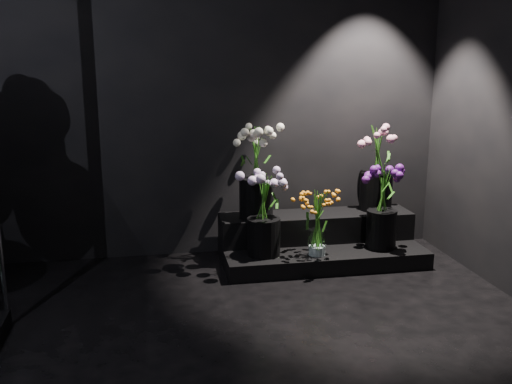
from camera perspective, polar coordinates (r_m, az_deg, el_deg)
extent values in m
plane|color=black|center=(3.14, -1.25, -17.85)|extent=(4.00, 4.00, 0.00)
plane|color=black|center=(4.68, -5.32, 10.43)|extent=(4.00, 0.00, 4.00)
plane|color=black|center=(0.81, 21.37, -3.51)|extent=(4.00, 0.00, 4.00)
cube|color=black|center=(4.72, 6.55, -6.11)|extent=(1.61, 0.72, 0.13)
cube|color=black|center=(4.83, 5.99, -3.41)|extent=(1.61, 0.36, 0.22)
cylinder|color=white|center=(4.44, 6.12, -5.02)|extent=(0.14, 0.14, 0.21)
cylinder|color=black|center=(4.42, 0.76, -4.48)|extent=(0.26, 0.26, 0.29)
cylinder|color=black|center=(4.69, 12.40, -3.63)|extent=(0.24, 0.24, 0.31)
cylinder|color=black|center=(4.60, 0.01, -0.57)|extent=(0.27, 0.27, 0.33)
cylinder|color=black|center=(4.96, 11.89, 0.08)|extent=(0.27, 0.27, 0.32)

